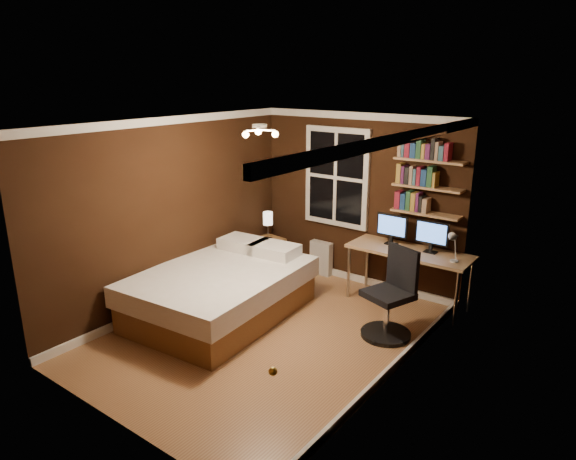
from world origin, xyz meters
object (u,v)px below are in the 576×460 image
Objects in this scene: nightstand at (268,254)px; bedside_lamp at (268,226)px; desk at (409,254)px; radiator at (321,258)px; monitor_left at (392,229)px; monitor_right at (432,237)px; bed at (222,291)px; office_chair at (391,302)px; desk_lamp at (453,247)px.

nightstand is 1.20× the size of bedside_lamp.
radiator is at bearing 171.67° from desk.
monitor_left is (1.99, 0.22, 0.25)m from bedside_lamp.
monitor_right reaches higher than radiator.
bed is 5.43× the size of monitor_right.
monitor_left and monitor_right have the same top height.
monitor_left is (1.99, 0.22, 0.72)m from nightstand.
office_chair is (2.50, -0.79, -0.32)m from bedside_lamp.
monitor_right is at bearing 36.93° from bed.
desk_lamp is at bearing 28.36° from bed.
monitor_left is 0.96m from desk_lamp.
bedside_lamp is at bearing -173.81° from monitor_left.
office_chair reaches higher than bedside_lamp.
monitor_right is 0.41× the size of office_chair.
monitor_right is at bearing 13.59° from nightstand.
bedside_lamp is (-0.51, 1.58, 0.41)m from bed.
bed is at bearing -147.14° from desk_lamp.
office_chair is (1.73, -1.15, 0.16)m from radiator.
nightstand is 0.48m from bedside_lamp.
desk_lamp reaches higher than office_chair.
monitor_right is (0.25, 0.08, 0.27)m from desk.
desk_lamp reaches higher than desk.
bed is 1.67m from nightstand.
nightstand is 0.85m from radiator.
radiator is 1.21× the size of monitor_left.
office_chair is at bearing -63.14° from monitor_left.
radiator is 0.32× the size of desk.
monitor_left reaches higher than desk.
bedside_lamp reaches higher than bed.
desk is at bearing -162.13° from monitor_right.
desk is 0.99m from office_chair.
monitor_left is 1.00× the size of monitor_right.
bedside_lamp is 2.30m from desk.
bedside_lamp is 0.27× the size of desk.
bedside_lamp reaches higher than radiator.
desk is 3.71× the size of desk_lamp.
nightstand is 2.63m from office_chair.
desk_lamp is (2.92, -0.03, 0.73)m from nightstand.
bed is at bearing -63.33° from nightstand.
desk reaches higher than radiator.
radiator is 2.31m from desk_lamp.
monitor_left is at bearing 180.00° from monitor_right.
monitor_left is 0.41× the size of office_chair.
monitor_right is at bearing 4.83° from bedside_lamp.
desk is 0.38m from monitor_right.
desk_lamp reaches higher than nightstand.
desk_lamp is (2.15, -0.38, 0.73)m from radiator.
bed is at bearing -97.50° from radiator.
bedside_lamp is 0.99× the size of monitor_left.
bed reaches higher than nightstand.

